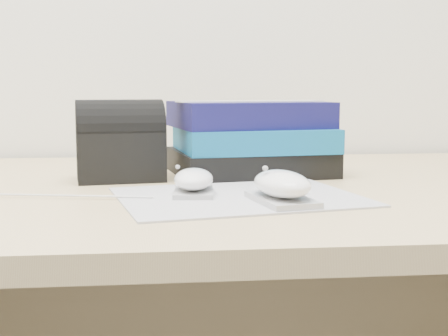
{
  "coord_description": "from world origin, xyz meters",
  "views": [
    {
      "loc": [
        -0.18,
        0.62,
        0.88
      ],
      "look_at": [
        -0.09,
        1.46,
        0.77
      ],
      "focal_mm": 50.0,
      "sensor_mm": 36.0,
      "label": 1
    }
  ],
  "objects": [
    {
      "name": "desk",
      "position": [
        0.0,
        1.64,
        0.5
      ],
      "size": [
        1.6,
        0.8,
        0.73
      ],
      "color": "tan",
      "rests_on": "ground"
    },
    {
      "name": "mousepad",
      "position": [
        -0.07,
        1.45,
        0.73
      ],
      "size": [
        0.36,
        0.31,
        0.0
      ],
      "primitive_type": "cube",
      "rotation": [
        0.0,
        0.0,
        0.2
      ],
      "color": "gray",
      "rests_on": "desk"
    },
    {
      "name": "pouch",
      "position": [
        -0.24,
        1.64,
        0.79
      ],
      "size": [
        0.15,
        0.11,
        0.13
      ],
      "color": "black",
      "rests_on": "desk"
    },
    {
      "name": "mouse_rear",
      "position": [
        -0.13,
        1.48,
        0.75
      ],
      "size": [
        0.06,
        0.1,
        0.04
      ],
      "color": "#A3A2A5",
      "rests_on": "mousepad"
    },
    {
      "name": "mouse_front",
      "position": [
        -0.02,
        1.4,
        0.75
      ],
      "size": [
        0.09,
        0.13,
        0.05
      ],
      "color": "#ABABAD",
      "rests_on": "mousepad"
    },
    {
      "name": "book_stack",
      "position": [
        -0.02,
        1.69,
        0.79
      ],
      "size": [
        0.29,
        0.24,
        0.13
      ],
      "color": "black",
      "rests_on": "desk"
    },
    {
      "name": "usb_cable",
      "position": [
        -0.29,
        1.47,
        0.73
      ],
      "size": [
        0.21,
        0.05,
        0.0
      ],
      "primitive_type": "cylinder",
      "rotation": [
        0.0,
        1.57,
        -0.21
      ],
      "color": "silver",
      "rests_on": "mousepad"
    }
  ]
}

